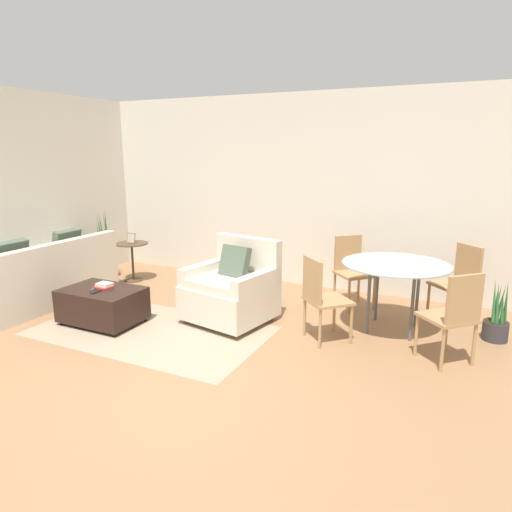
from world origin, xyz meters
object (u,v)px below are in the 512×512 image
potted_plant (105,261)px  dining_chair_near_left (321,294)px  dining_table (396,271)px  dining_chair_far_left (351,266)px  ottoman (103,304)px  tv_remote_primary (97,291)px  side_table (132,254)px  picture_frame (131,238)px  dining_chair_far_right (460,278)px  couch (38,282)px  armchair (232,290)px  book_stack (104,286)px  tv_remote_secondary (93,289)px  dining_chair_near_right (455,312)px  potted_plant_small (496,323)px

potted_plant → dining_chair_near_left: 3.95m
dining_table → dining_chair_far_left: size_ratio=1.29×
ottoman → potted_plant: bearing=132.8°
tv_remote_primary → ottoman: bearing=109.8°
side_table → picture_frame: (0.00, 0.00, 0.25)m
ottoman → dining_chair_far_right: dining_chair_far_right is taller
couch → tv_remote_primary: couch is taller
side_table → potted_plant: bearing=-178.6°
armchair → tv_remote_primary: armchair is taller
ottoman → book_stack: book_stack is taller
couch → tv_remote_secondary: bearing=-9.7°
tv_remote_secondary → side_table: bearing=116.3°
couch → tv_remote_primary: (1.26, -0.24, 0.12)m
picture_frame → dining_table: 3.93m
dining_table → dining_chair_near_right: size_ratio=1.29×
ottoman → side_table: bearing=119.2°
ottoman → dining_chair_near_right: dining_chair_near_right is taller
tv_remote_secondary → dining_table: size_ratio=0.12×
book_stack → tv_remote_primary: size_ratio=1.27×
book_stack → dining_chair_near_right: dining_chair_near_right is taller
armchair → dining_table: size_ratio=0.90×
ottoman → side_table: (-0.86, 1.53, 0.19)m
tv_remote_secondary → couch: bearing=170.3°
dining_chair_far_left → potted_plant: bearing=-174.8°
armchair → dining_chair_near_left: bearing=-6.1°
armchair → potted_plant_small: (2.79, 0.70, -0.18)m
dining_chair_near_left → side_table: bearing=164.1°
side_table → potted_plant_small: size_ratio=0.88×
dining_chair_far_left → dining_chair_far_right: (1.27, 0.00, 0.00)m
armchair → dining_table: bearing=16.5°
dining_chair_far_left → potted_plant_small: bearing=-15.1°
tv_remote_primary → potted_plant_small: 4.34m
armchair → picture_frame: 2.34m
dining_chair_near_left → dining_chair_far_left: same height
ottoman → dining_chair_far_left: (2.42, 1.87, 0.29)m
tv_remote_primary → dining_chair_far_right: (3.66, 1.98, 0.10)m
book_stack → dining_table: dining_table is taller
book_stack → tv_remote_primary: 0.16m
couch → dining_chair_near_left: 3.68m
dining_chair_near_left → dining_chair_far_left: 1.27m
tv_remote_primary → side_table: bearing=118.7°
dining_chair_far_left → potted_plant_small: size_ratio=1.34×
ottoman → dining_table: bearing=22.0°
side_table → dining_chair_far_left: dining_chair_far_left is taller
tv_remote_primary → dining_table: bearing=23.9°
dining_table → dining_chair_near_left: (-0.64, -0.64, -0.17)m
armchair → dining_chair_near_right: size_ratio=1.16×
tv_remote_primary → tv_remote_secondary: bearing=156.7°
couch → picture_frame: 1.49m
dining_chair_near_right → dining_chair_far_left: (-1.27, 1.27, 0.00)m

